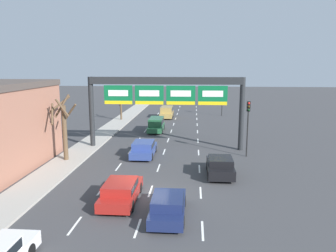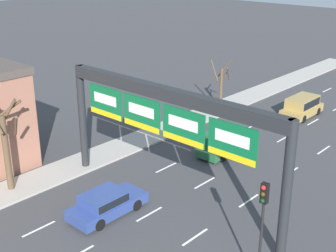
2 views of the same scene
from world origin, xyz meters
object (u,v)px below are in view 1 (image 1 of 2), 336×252
at_px(car_blue, 144,148).
at_px(traffic_light_mid_block, 248,118).
at_px(suv_green, 156,124).
at_px(traffic_light_near_gantry, 222,96).
at_px(sign_gantry, 165,93).
at_px(suv_gold, 167,112).
at_px(car_black, 220,166).
at_px(car_red, 121,190).
at_px(car_navy, 168,205).
at_px(tree_bare_second, 64,125).
at_px(tree_bare_closest, 121,105).

distance_m(car_blue, traffic_light_mid_block, 9.79).
xyz_separation_m(suv_green, car_blue, (0.15, -11.36, -0.22)).
relative_size(suv_green, traffic_light_near_gantry, 1.04).
xyz_separation_m(sign_gantry, suv_gold, (-1.44, 19.29, -4.56)).
bearing_deg(suv_green, car_black, -67.55).
distance_m(car_red, suv_gold, 32.44).
bearing_deg(car_red, car_blue, 90.93).
height_order(car_red, car_black, car_black).
relative_size(car_red, car_blue, 1.04).
bearing_deg(car_red, car_navy, -31.25).
height_order(car_red, traffic_light_near_gantry, traffic_light_near_gantry).
bearing_deg(sign_gantry, traffic_light_mid_block, -17.11).
xyz_separation_m(car_blue, tree_bare_second, (-6.55, -2.02, 2.39)).
relative_size(sign_gantry, car_navy, 3.50).
bearing_deg(traffic_light_mid_block, tree_bare_second, -170.51).
relative_size(car_black, car_blue, 0.92).
xyz_separation_m(traffic_light_near_gantry, tree_bare_second, (-15.69, -27.27, -0.13)).
relative_size(car_red, car_black, 1.14).
distance_m(car_navy, traffic_light_mid_block, 14.35).
distance_m(suv_green, tree_bare_second, 14.99).
height_order(car_navy, suv_green, suv_green).
relative_size(suv_gold, tree_bare_second, 0.81).
bearing_deg(traffic_light_mid_block, tree_bare_closest, 130.05).
height_order(suv_green, suv_gold, suv_gold).
xyz_separation_m(sign_gantry, car_red, (-1.56, -13.15, -4.83)).
height_order(suv_green, traffic_light_mid_block, traffic_light_mid_block).
bearing_deg(car_navy, car_blue, 104.83).
xyz_separation_m(car_black, car_blue, (-6.54, 4.82, -0.01)).
bearing_deg(traffic_light_near_gantry, sign_gantry, -108.43).
bearing_deg(car_black, suv_green, 112.45).
relative_size(suv_green, tree_bare_second, 0.85).
relative_size(suv_green, car_black, 1.15).
distance_m(car_blue, traffic_light_near_gantry, 26.97).
xyz_separation_m(car_red, suv_gold, (0.11, 32.44, 0.28)).
height_order(car_navy, tree_bare_closest, tree_bare_closest).
xyz_separation_m(suv_gold, tree_bare_closest, (-6.63, -2.95, 1.39)).
height_order(sign_gantry, traffic_light_mid_block, sign_gantry).
distance_m(suv_gold, car_blue, 22.28).
distance_m(suv_gold, car_black, 27.81).
xyz_separation_m(car_black, traffic_light_near_gantry, (2.60, 30.06, 2.51)).
distance_m(car_navy, tree_bare_second, 14.13).
bearing_deg(suv_gold, car_blue, -90.72).
bearing_deg(traffic_light_mid_block, car_black, -117.34).
bearing_deg(sign_gantry, car_blue, -119.96).
height_order(car_black, traffic_light_mid_block, traffic_light_mid_block).
bearing_deg(car_blue, sign_gantry, 60.04).
xyz_separation_m(sign_gantry, tree_bare_closest, (-8.08, 16.34, -3.16)).
bearing_deg(suv_green, car_navy, -81.91).
distance_m(traffic_light_mid_block, tree_bare_closest, 24.44).
relative_size(sign_gantry, tree_bare_closest, 3.51).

